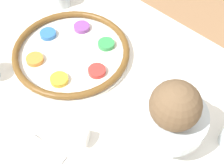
% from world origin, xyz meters
% --- Properties ---
extents(dining_table, '(1.46, 0.82, 0.74)m').
position_xyz_m(dining_table, '(0.00, 0.00, 0.37)').
color(dining_table, white).
rests_on(dining_table, ground_plane).
extents(seder_plate, '(0.36, 0.36, 0.03)m').
position_xyz_m(seder_plate, '(-0.18, 0.06, 0.75)').
color(seder_plate, silver).
rests_on(seder_plate, dining_table).
extents(fruit_stand, '(0.19, 0.19, 0.12)m').
position_xyz_m(fruit_stand, '(0.20, 0.03, 0.83)').
color(fruit_stand, silver).
rests_on(fruit_stand, dining_table).
extents(orange_fruit, '(0.09, 0.09, 0.09)m').
position_xyz_m(orange_fruit, '(0.20, 0.03, 0.90)').
color(orange_fruit, orange).
rests_on(orange_fruit, fruit_stand).
extents(coconut, '(0.11, 0.11, 0.11)m').
position_xyz_m(coconut, '(0.21, 0.02, 0.91)').
color(coconut, brown).
rests_on(coconut, fruit_stand).
extents(napkin_roll, '(0.19, 0.13, 0.04)m').
position_xyz_m(napkin_roll, '(-0.01, -0.15, 0.76)').
color(napkin_roll, white).
rests_on(napkin_roll, dining_table).
extents(spoon, '(0.17, 0.04, 0.01)m').
position_xyz_m(spoon, '(-0.02, -0.19, 0.74)').
color(spoon, silver).
rests_on(spoon, dining_table).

